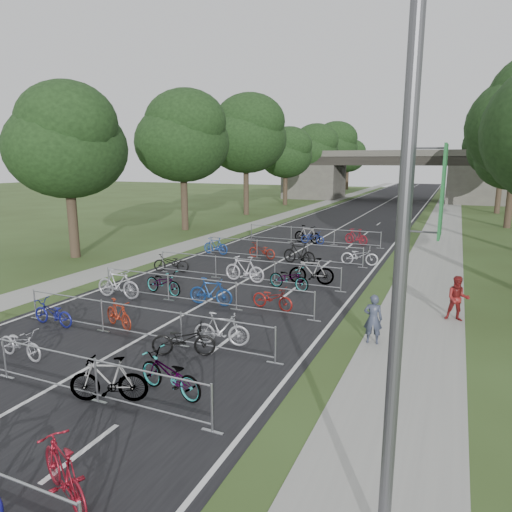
{
  "coord_description": "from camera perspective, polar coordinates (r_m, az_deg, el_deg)",
  "views": [
    {
      "loc": [
        8.88,
        -3.88,
        5.55
      ],
      "look_at": [
        0.29,
        15.71,
        1.1
      ],
      "focal_mm": 32.0,
      "sensor_mm": 36.0,
      "label": 1
    }
  ],
  "objects": [
    {
      "name": "bike_7",
      "position": [
        11.5,
        -10.74,
        -14.37
      ],
      "size": [
        2.09,
        1.09,
        1.04
      ],
      "primitive_type": "imported",
      "rotation": [
        0.0,
        0.0,
        4.5
      ],
      "color": "#9EA0A5",
      "rests_on": "ground"
    },
    {
      "name": "bike_16",
      "position": [
        23.58,
        -10.58,
        -0.85
      ],
      "size": [
        1.96,
        1.1,
        0.98
      ],
      "primitive_type": "imported",
      "rotation": [
        0.0,
        0.0,
        4.97
      ],
      "color": "black",
      "rests_on": "ground"
    },
    {
      "name": "tree_right_3",
      "position": [
        55.98,
        28.66,
        11.76
      ],
      "size": [
        7.17,
        7.17,
        10.93
      ],
      "color": "#33261C",
      "rests_on": "ground"
    },
    {
      "name": "tree_left_3",
      "position": [
        59.38,
        3.81,
        12.63
      ],
      "size": [
        6.72,
        6.72,
        10.25
      ],
      "color": "#33261C",
      "rests_on": "ground"
    },
    {
      "name": "tree_right_5",
      "position": [
        79.92,
        27.23,
        10.76
      ],
      "size": [
        6.16,
        6.16,
        9.39
      ],
      "color": "#33261C",
      "rests_on": "ground"
    },
    {
      "name": "barrier_row_5",
      "position": [
        25.96,
        3.23,
        0.62
      ],
      "size": [
        9.7,
        0.08,
        1.1
      ],
      "color": "#9EA0A5",
      "rests_on": "ground"
    },
    {
      "name": "bike_20",
      "position": [
        27.78,
        -5.07,
        1.28
      ],
      "size": [
        1.78,
        0.69,
        1.04
      ],
      "primitive_type": "imported",
      "rotation": [
        0.0,
        0.0,
        4.59
      ],
      "color": "navy",
      "rests_on": "ground"
    },
    {
      "name": "bike_25",
      "position": [
        31.68,
        6.43,
        2.7
      ],
      "size": [
        2.1,
        1.03,
        1.22
      ],
      "primitive_type": "imported",
      "rotation": [
        0.0,
        0.0,
        1.34
      ],
      "color": "#9EA0A5",
      "rests_on": "ground"
    },
    {
      "name": "tree_left_5",
      "position": [
        82.38,
        9.69,
        13.37
      ],
      "size": [
        8.4,
        8.4,
        12.81
      ],
      "color": "#33261C",
      "rests_on": "ground"
    },
    {
      "name": "sidewalk_right",
      "position": [
        54.17,
        22.71,
        4.97
      ],
      "size": [
        3.0,
        140.0,
        0.01
      ],
      "primitive_type": "cube",
      "color": "gray",
      "rests_on": "ground"
    },
    {
      "name": "bike_14",
      "position": [
        17.95,
        -5.67,
        -4.48
      ],
      "size": [
        1.86,
        0.68,
        1.1
      ],
      "primitive_type": "imported",
      "rotation": [
        0.0,
        0.0,
        1.66
      ],
      "color": "navy",
      "rests_on": "ground"
    },
    {
      "name": "bike_21",
      "position": [
        26.48,
        0.73,
        0.69
      ],
      "size": [
        1.87,
        0.95,
        0.94
      ],
      "primitive_type": "imported",
      "rotation": [
        0.0,
        0.0,
        4.52
      ],
      "color": "maroon",
      "rests_on": "ground"
    },
    {
      "name": "sidewalk_left",
      "position": [
        56.59,
        6.78,
        6.04
      ],
      "size": [
        2.0,
        140.0,
        0.01
      ],
      "primitive_type": "cube",
      "color": "gray",
      "rests_on": "ground"
    },
    {
      "name": "lane_markings",
      "position": [
        54.89,
        14.32,
        5.58
      ],
      "size": [
        0.12,
        140.0,
        0.0
      ],
      "primitive_type": "cube",
      "color": "silver",
      "rests_on": "ground"
    },
    {
      "name": "bike_5",
      "position": [
        14.84,
        -27.36,
        -9.72
      ],
      "size": [
        1.73,
        0.69,
        0.89
      ],
      "primitive_type": "imported",
      "rotation": [
        0.0,
        0.0,
        1.51
      ],
      "color": "#AFAFB7",
      "rests_on": "ground"
    },
    {
      "name": "barrier_row_2",
      "position": [
        15.05,
        -14.29,
        -8.04
      ],
      "size": [
        9.7,
        0.08,
        1.1
      ],
      "color": "#9EA0A5",
      "rests_on": "ground"
    },
    {
      "name": "bike_6",
      "position": [
        11.54,
        -17.95,
        -14.49
      ],
      "size": [
        1.92,
        1.18,
        1.12
      ],
      "primitive_type": "imported",
      "rotation": [
        0.0,
        0.0,
        5.1
      ],
      "color": "#9EA0A5",
      "rests_on": "ground"
    },
    {
      "name": "bike_10",
      "position": [
        13.56,
        -9.05,
        -10.32
      ],
      "size": [
        1.97,
        1.32,
        0.98
      ],
      "primitive_type": "imported",
      "rotation": [
        0.0,
        0.0,
        1.97
      ],
      "color": "black",
      "rests_on": "ground"
    },
    {
      "name": "tree_left_4",
      "position": [
        70.79,
        7.22,
        13.08
      ],
      "size": [
        7.56,
        7.56,
        11.53
      ],
      "color": "#33261C",
      "rests_on": "ground"
    },
    {
      "name": "tree_right_6",
      "position": [
        91.91,
        26.88,
        11.37
      ],
      "size": [
        7.17,
        7.17,
        10.93
      ],
      "color": "#33261C",
      "rests_on": "ground"
    },
    {
      "name": "bike_18",
      "position": [
        20.08,
        4.15,
        -2.79
      ],
      "size": [
        2.06,
        1.05,
        1.03
      ],
      "primitive_type": "imported",
      "rotation": [
        0.0,
        0.0,
        1.38
      ],
      "color": "#9EA0A5",
      "rests_on": "ground"
    },
    {
      "name": "tree_left_6",
      "position": [
        94.02,
        11.49,
        12.09
      ],
      "size": [
        6.72,
        6.72,
        10.25
      ],
      "color": "#33261C",
      "rests_on": "ground"
    },
    {
      "name": "barrier_row_6",
      "position": [
        31.57,
        7.05,
        2.54
      ],
      "size": [
        9.7,
        0.08,
        1.1
      ],
      "color": "#9EA0A5",
      "rests_on": "ground"
    },
    {
      "name": "bike_8",
      "position": [
        17.18,
        -24.08,
        -6.54
      ],
      "size": [
        1.76,
        0.67,
        0.91
      ],
      "primitive_type": "imported",
      "rotation": [
        0.0,
        0.0,
        4.68
      ],
      "color": "navy",
      "rests_on": "ground"
    },
    {
      "name": "bike_19",
      "position": [
        21.01,
        6.95,
        -1.91
      ],
      "size": [
        2.14,
        1.04,
        1.24
      ],
      "primitive_type": "imported",
      "rotation": [
        0.0,
        0.0,
        4.94
      ],
      "color": "#9EA0A5",
      "rests_on": "ground"
    },
    {
      "name": "tree_left_1",
      "position": [
        37.76,
        -9.1,
        14.27
      ],
      "size": [
        7.56,
        7.56,
        11.53
      ],
      "color": "#33261C",
      "rests_on": "ground"
    },
    {
      "name": "barrier_row_3",
      "position": [
        18.03,
        -6.88,
        -4.44
      ],
      "size": [
        9.7,
        0.08,
        1.1
      ],
      "color": "#9EA0A5",
      "rests_on": "ground"
    },
    {
      "name": "bike_22",
      "position": [
        25.02,
        5.43,
        0.32
      ],
      "size": [
        2.12,
        1.06,
        1.23
      ],
      "primitive_type": "imported",
      "rotation": [
        0.0,
        0.0,
        4.47
      ],
      "color": "black",
      "rests_on": "ground"
    },
    {
      "name": "bike_12",
      "position": [
        19.58,
        -16.87,
        -3.36
      ],
      "size": [
        2.06,
        0.63,
        1.23
      ],
      "primitive_type": "imported",
      "rotation": [
        0.0,
        0.0,
        1.6
      ],
      "color": "#A5A5AD",
      "rests_on": "ground"
    },
    {
      "name": "bike_3",
      "position": [
        8.85,
        -22.87,
        -23.66
      ],
      "size": [
        1.88,
        1.22,
        1.1
      ],
      "primitive_type": "imported",
      "rotation": [
        0.0,
        0.0,
        4.29
      ],
      "color": "maroon",
      "rests_on": "ground"
    },
    {
      "name": "pedestrian_a",
      "position": [
        14.62,
        14.42,
        -7.67
      ],
      "size": [
        0.62,
        0.46,
        1.56
      ],
      "primitive_type": "imported",
      "rotation": [
        0.0,
        0.0,
        3.3
      ],
      "color": "#32384B",
      "rests_on": "ground"
    },
    {
      "name": "overpass_bridge",
      "position": [
        69.48,
        16.57,
        9.61
      ],
      "size": [
        31.0,
        8.0,
        7.05
      ],
      "color": "#484540",
      "rests_on": "ground"
    },
    {
      "name": "bike_26",
      "position": [
        31.42,
        7.08,
        2.32
      ],
      "size": [
        1.76,
        0.8,
        0.9
      ],
      "primitive_type": "imported",
      "rotation": [
        0.0,
        0.0,
        1.45
      ],
      "color": "navy",
      "rests_on": "ground"
    },
    {
      "name": "tree_left_2",
      "position": [
        48.34,
        -1.19,
        14.79
      ],
      "size": [
        8.4,
        8.4,
        12.81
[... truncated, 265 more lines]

